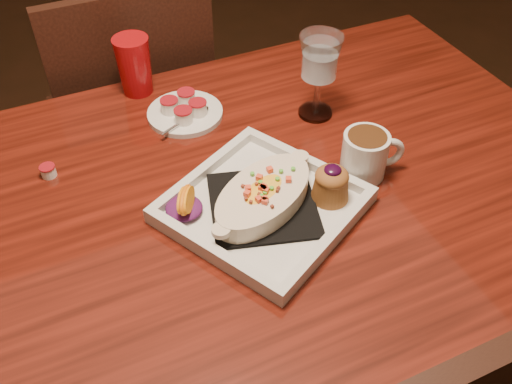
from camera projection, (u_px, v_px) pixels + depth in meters
name	position (u px, v px, depth m)	size (l,w,h in m)	color
table	(215.00, 238.00, 1.09)	(1.50, 0.90, 0.75)	maroon
chair_far	(135.00, 120.00, 1.61)	(0.42, 0.42, 0.93)	black
plate	(268.00, 199.00, 0.99)	(0.40, 0.40, 0.08)	silver
coffee_mug	(366.00, 153.00, 1.05)	(0.12, 0.09, 0.09)	silver
goblet	(320.00, 62.00, 1.13)	(0.09, 0.09, 0.18)	silver
saucer	(185.00, 111.00, 1.20)	(0.16, 0.16, 0.11)	silver
creamer_loose	(48.00, 171.00, 1.07)	(0.03, 0.03, 0.02)	white
red_tumbler	(134.00, 66.00, 1.24)	(0.08, 0.08, 0.13)	#A20B10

